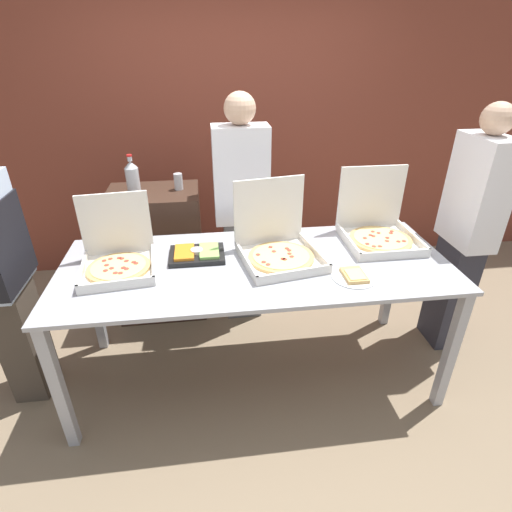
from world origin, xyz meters
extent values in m
plane|color=#847056|center=(0.00, 0.00, 0.00)|extent=(16.00, 16.00, 0.00)
cube|color=brown|center=(0.00, 1.70, 1.40)|extent=(10.00, 0.06, 2.80)
cube|color=#A8AAB2|center=(0.00, 0.00, 0.87)|extent=(2.34, 0.94, 0.02)
cube|color=#A8AAB2|center=(-1.12, -0.42, 0.43)|extent=(0.06, 0.06, 0.85)
cube|color=#A8AAB2|center=(1.12, -0.42, 0.43)|extent=(0.06, 0.06, 0.85)
cube|color=#A8AAB2|center=(-1.12, 0.42, 0.43)|extent=(0.06, 0.06, 0.85)
cube|color=#A8AAB2|center=(1.12, 0.42, 0.43)|extent=(0.06, 0.06, 0.85)
cube|color=silver|center=(-0.80, 0.00, 0.89)|extent=(0.45, 0.45, 0.02)
cube|color=silver|center=(-0.78, -0.19, 0.92)|extent=(0.41, 0.06, 0.04)
cube|color=silver|center=(-0.99, -0.02, 0.92)|extent=(0.06, 0.41, 0.04)
cube|color=silver|center=(-0.60, 0.02, 0.92)|extent=(0.06, 0.41, 0.04)
cube|color=silver|center=(-0.82, 0.21, 1.09)|extent=(0.41, 0.06, 0.39)
cylinder|color=tan|center=(-0.80, 0.00, 0.91)|extent=(0.36, 0.36, 0.02)
cylinder|color=#F4D67F|center=(-0.80, 0.00, 0.92)|extent=(0.31, 0.31, 0.00)
cylinder|color=#C13D2D|center=(-0.70, 0.02, 0.92)|extent=(0.03, 0.03, 0.00)
cylinder|color=#C13D2D|center=(-0.72, 0.03, 0.92)|extent=(0.03, 0.03, 0.00)
cylinder|color=#C13D2D|center=(-0.76, 0.05, 0.92)|extent=(0.03, 0.03, 0.00)
cylinder|color=#C13D2D|center=(-0.79, 0.08, 0.92)|extent=(0.03, 0.03, 0.00)
cylinder|color=#C13D2D|center=(-0.81, 0.09, 0.92)|extent=(0.03, 0.03, 0.00)
cylinder|color=#C13D2D|center=(-0.86, 0.09, 0.92)|extent=(0.03, 0.03, 0.00)
cylinder|color=#C13D2D|center=(-0.89, 0.07, 0.92)|extent=(0.03, 0.03, 0.00)
cylinder|color=#C13D2D|center=(-0.87, 0.02, 0.92)|extent=(0.03, 0.03, 0.00)
cylinder|color=#C13D2D|center=(-0.86, -0.05, 0.92)|extent=(0.03, 0.03, 0.00)
cylinder|color=#C13D2D|center=(-0.83, -0.03, 0.92)|extent=(0.03, 0.03, 0.00)
cylinder|color=#C13D2D|center=(-0.80, -0.08, 0.92)|extent=(0.03, 0.03, 0.00)
cylinder|color=#C13D2D|center=(-0.77, -0.09, 0.92)|extent=(0.03, 0.03, 0.00)
cylinder|color=#C13D2D|center=(-0.75, -0.04, 0.92)|extent=(0.03, 0.03, 0.00)
cylinder|color=#C13D2D|center=(-0.77, -0.03, 0.92)|extent=(0.03, 0.03, 0.00)
cube|color=silver|center=(0.15, 0.01, 0.89)|extent=(0.53, 0.53, 0.02)
cube|color=silver|center=(0.19, -0.21, 0.92)|extent=(0.45, 0.09, 0.04)
cube|color=silver|center=(-0.06, -0.03, 0.92)|extent=(0.09, 0.45, 0.04)
cube|color=silver|center=(0.37, 0.04, 0.92)|extent=(0.09, 0.45, 0.04)
cube|color=silver|center=(0.11, 0.24, 1.12)|extent=(0.45, 0.09, 0.43)
cylinder|color=tan|center=(0.15, 0.01, 0.91)|extent=(0.40, 0.40, 0.02)
cylinder|color=#F4D67F|center=(0.15, 0.01, 0.92)|extent=(0.34, 0.34, 0.00)
cylinder|color=#C13D2D|center=(0.21, 0.02, 0.92)|extent=(0.03, 0.03, 0.00)
cylinder|color=#C13D2D|center=(0.21, 0.06, 0.92)|extent=(0.03, 0.03, 0.00)
cylinder|color=#C13D2D|center=(0.21, 0.09, 0.92)|extent=(0.03, 0.03, 0.00)
cylinder|color=#C13D2D|center=(0.11, 0.12, 0.92)|extent=(0.03, 0.03, 0.00)
cylinder|color=#C13D2D|center=(0.12, 0.06, 0.92)|extent=(0.03, 0.03, 0.00)
cylinder|color=#C13D2D|center=(0.02, 0.03, 0.92)|extent=(0.03, 0.03, 0.00)
cylinder|color=#C13D2D|center=(0.04, -0.07, 0.92)|extent=(0.03, 0.03, 0.00)
cylinder|color=#C13D2D|center=(0.06, -0.10, 0.92)|extent=(0.03, 0.03, 0.00)
cylinder|color=#C13D2D|center=(0.16, -0.04, 0.92)|extent=(0.03, 0.03, 0.00)
cylinder|color=#C13D2D|center=(0.17, -0.05, 0.92)|extent=(0.03, 0.03, 0.00)
cylinder|color=#C13D2D|center=(0.21, -0.02, 0.92)|extent=(0.03, 0.03, 0.00)
cube|color=silver|center=(0.85, 0.16, 0.89)|extent=(0.46, 0.46, 0.02)
cube|color=silver|center=(0.85, -0.06, 0.92)|extent=(0.46, 0.02, 0.04)
cube|color=silver|center=(0.63, 0.16, 0.92)|extent=(0.02, 0.46, 0.04)
cube|color=silver|center=(1.07, 0.16, 0.92)|extent=(0.02, 0.46, 0.04)
cube|color=silver|center=(0.85, 0.39, 1.12)|extent=(0.46, 0.02, 0.43)
cylinder|color=tan|center=(0.85, 0.16, 0.91)|extent=(0.40, 0.40, 0.02)
cylinder|color=#F4D67F|center=(0.85, 0.16, 0.92)|extent=(0.35, 0.35, 0.00)
cylinder|color=#C13D2D|center=(0.89, 0.15, 0.92)|extent=(0.03, 0.03, 0.00)
cylinder|color=#C13D2D|center=(0.94, 0.21, 0.92)|extent=(0.03, 0.03, 0.00)
cylinder|color=#C13D2D|center=(0.96, 0.24, 0.92)|extent=(0.03, 0.03, 0.00)
cylinder|color=#C13D2D|center=(0.86, 0.23, 0.92)|extent=(0.03, 0.03, 0.00)
cylinder|color=#C13D2D|center=(0.83, 0.25, 0.92)|extent=(0.03, 0.03, 0.00)
cylinder|color=#C13D2D|center=(0.79, 0.20, 0.92)|extent=(0.03, 0.03, 0.00)
cylinder|color=#C13D2D|center=(0.81, 0.19, 0.92)|extent=(0.03, 0.03, 0.00)
cylinder|color=#C13D2D|center=(0.74, 0.16, 0.92)|extent=(0.03, 0.03, 0.00)
cylinder|color=#C13D2D|center=(0.73, 0.08, 0.92)|extent=(0.03, 0.03, 0.00)
cylinder|color=#C13D2D|center=(0.75, 0.04, 0.92)|extent=(0.03, 0.03, 0.00)
cylinder|color=#C13D2D|center=(0.79, 0.04, 0.92)|extent=(0.03, 0.03, 0.00)
cylinder|color=#C13D2D|center=(0.87, 0.10, 0.92)|extent=(0.03, 0.03, 0.00)
cylinder|color=#C13D2D|center=(0.94, 0.09, 0.92)|extent=(0.03, 0.03, 0.00)
cylinder|color=#C13D2D|center=(0.98, 0.09, 0.92)|extent=(0.03, 0.03, 0.00)
cylinder|color=white|center=(0.53, -0.23, 0.88)|extent=(0.26, 0.26, 0.01)
cube|color=tan|center=(0.53, -0.23, 0.90)|extent=(0.12, 0.17, 0.02)
cube|color=#F4D67F|center=(0.53, -0.25, 0.91)|extent=(0.09, 0.12, 0.01)
cube|color=black|center=(-0.35, 0.13, 0.89)|extent=(0.34, 0.25, 0.03)
cube|color=orange|center=(-0.43, 0.13, 0.92)|extent=(0.12, 0.20, 0.02)
cube|color=#8CC65B|center=(-0.28, 0.13, 0.92)|extent=(0.12, 0.20, 0.02)
cylinder|color=white|center=(-0.35, 0.13, 0.92)|extent=(0.07, 0.07, 0.02)
cube|color=#382319|center=(-0.68, 0.89, 0.53)|extent=(0.69, 0.51, 1.05)
cylinder|color=#B7BCC1|center=(-0.80, 0.84, 1.15)|extent=(0.10, 0.10, 0.20)
cone|color=#B7BCC1|center=(-0.80, 0.84, 1.28)|extent=(0.10, 0.10, 0.05)
cylinder|color=#B7BCC1|center=(-0.80, 0.84, 1.32)|extent=(0.03, 0.03, 0.03)
cylinder|color=red|center=(-0.80, 0.84, 1.34)|extent=(0.04, 0.04, 0.01)
cylinder|color=silver|center=(-0.48, 0.91, 1.12)|extent=(0.07, 0.07, 0.12)
cylinder|color=silver|center=(-0.48, 0.91, 1.18)|extent=(0.06, 0.06, 0.00)
cube|color=slate|center=(-0.01, 0.73, 0.43)|extent=(0.28, 0.20, 0.85)
cube|color=white|center=(-0.01, 0.73, 1.20)|extent=(0.40, 0.22, 0.70)
sphere|color=#D8AD8C|center=(-0.01, 0.73, 1.66)|extent=(0.22, 0.22, 0.22)
cube|color=#2D2D38|center=(1.46, 0.18, 0.42)|extent=(0.20, 0.28, 0.84)
cube|color=white|center=(1.46, 0.18, 1.20)|extent=(0.22, 0.40, 0.72)
sphere|color=#D8AD8C|center=(1.46, 0.18, 1.66)|extent=(0.19, 0.19, 0.19)
cube|color=#473D33|center=(-1.47, 0.06, 0.40)|extent=(0.20, 0.28, 0.79)
camera|label=1|loc=(-0.27, -2.07, 2.07)|focal=28.00mm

